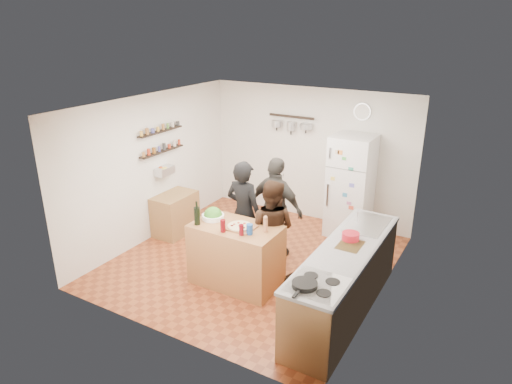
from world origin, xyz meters
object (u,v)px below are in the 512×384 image
Objects in this scene: prep_island at (236,255)px; salad_bowl at (213,217)px; pepper_mill at (265,225)px; person_left at (244,213)px; wine_bottle at (197,216)px; skillet at (305,284)px; red_bowl at (351,236)px; salt_canister at (250,229)px; fridge at (351,186)px; wall_clock at (362,112)px; person_back at (276,209)px; side_table at (175,214)px; counter_run at (344,281)px; person_center at (271,229)px.

salad_bowl is at bearing 173.21° from prep_island.
pepper_mill is 0.89m from person_left.
skillet is at bearing -20.04° from wine_bottle.
red_bowl is (1.77, -0.21, 0.13)m from person_left.
salt_canister is 1.34m from red_bowl.
skillet is at bearing -92.15° from red_bowl.
salt_canister is at bearing 145.20° from skillet.
wall_clock is at bearing 90.00° from fridge.
person_back reaches higher than salad_bowl.
pepper_mill is 2.95m from wall_clock.
person_left is 1.01× the size of person_back.
side_table is (-2.69, -1.53, -0.54)m from fridge.
wine_bottle reaches higher than side_table.
person_left reaches higher than person_back.
prep_island is at bearing 92.89° from person_back.
wall_clock is (0.84, 2.74, 1.69)m from prep_island.
side_table is at bearing 167.46° from counter_run.
wall_clock reaches higher than fridge.
salt_canister is 0.06× the size of counter_run.
pepper_mill is at bearing 0.00° from salad_bowl.
person_left reaches higher than wine_bottle.
pepper_mill is 1.04m from person_back.
wine_bottle is at bearing -172.87° from salt_canister.
fridge is at bearing -108.65° from person_back.
skillet is at bearing 141.53° from person_left.
red_bowl reaches higher than prep_island.
red_bowl is at bearing -8.25° from side_table.
wall_clock reaches higher than counter_run.
wine_bottle is 0.14× the size of fridge.
skillet is (-0.10, -1.06, 0.50)m from counter_run.
skillet is 1.22× the size of red_bowl.
fridge is 3.14m from side_table.
person_center is 2.05m from fridge.
person_center is 5.06× the size of wall_clock.
fridge is at bearing -116.96° from person_left.
counter_run is 3.29× the size of side_table.
fridge reaches higher than salad_bowl.
skillet is at bearing -95.40° from counter_run.
fridge is at bearing 78.06° from salt_canister.
skillet is at bearing -28.64° from side_table.
red_bowl is at bearing 14.18° from prep_island.
fridge is 2.25× the size of side_table.
prep_island is at bearing -165.82° from red_bowl.
salad_bowl is 1.25× the size of wine_bottle.
salt_canister is at bearing 129.98° from person_left.
red_bowl reaches higher than side_table.
pepper_mill is at bearing 98.95° from person_center.
salad_bowl is at bearing 70.30° from person_back.
pepper_mill is (0.45, 0.05, 0.55)m from prep_island.
salt_canister is 0.09× the size of person_left.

